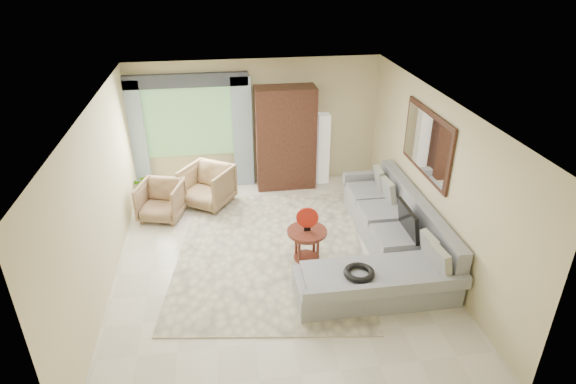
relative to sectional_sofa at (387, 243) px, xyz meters
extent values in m
plane|color=silver|center=(-1.78, 0.18, -0.28)|extent=(6.00, 6.00, 0.00)
cube|color=beige|center=(-1.83, 0.47, -0.27)|extent=(3.52, 4.38, 0.02)
cube|color=#9D9FA5|center=(0.22, 0.68, -0.08)|extent=(0.90, 2.40, 0.40)
cube|color=#9D9FA5|center=(-0.48, -0.92, -0.08)|extent=(2.30, 0.80, 0.40)
cube|color=#9D9FA5|center=(0.57, 0.28, 0.37)|extent=(0.20, 3.20, 0.50)
cube|color=#9D9FA5|center=(0.22, 1.96, 0.23)|extent=(0.90, 0.16, 0.22)
cube|color=#9D9FA5|center=(-0.48, -1.37, 0.21)|extent=(2.30, 0.10, 0.18)
cube|color=black|center=(0.27, -0.07, 0.44)|extent=(0.14, 0.74, 0.48)
torus|color=black|center=(-0.78, -1.03, 0.26)|extent=(0.43, 0.43, 0.09)
cylinder|color=#461B12|center=(-1.31, 0.03, 0.32)|extent=(0.62, 0.62, 0.04)
cylinder|color=#461B12|center=(-1.31, 0.03, 0.00)|extent=(0.41, 0.41, 0.56)
cylinder|color=#B42012|center=(-1.31, 0.03, 0.57)|extent=(0.34, 0.09, 0.34)
imported|color=#8E674D|center=(-3.69, 1.88, 0.07)|extent=(0.92, 0.94, 0.70)
imported|color=#9C8355|center=(-2.85, 2.28, 0.11)|extent=(1.17, 1.18, 0.79)
imported|color=#999999|center=(-4.09, 2.74, -0.02)|extent=(0.54, 0.49, 0.52)
cube|color=#321910|center=(-1.23, 2.90, 0.77)|extent=(1.20, 0.55, 2.10)
cube|color=silver|center=(-0.43, 2.96, 0.47)|extent=(0.24, 0.24, 1.50)
cube|color=#669E59|center=(-3.13, 3.15, 1.12)|extent=(1.80, 0.04, 1.40)
cube|color=#9EB7CC|center=(-4.18, 3.06, 0.87)|extent=(0.40, 0.08, 2.30)
cube|color=#9EB7CC|center=(-2.08, 3.06, 0.87)|extent=(0.40, 0.08, 2.30)
cube|color=#1E232D|center=(-3.13, 3.08, 1.97)|extent=(2.40, 0.12, 0.26)
cube|color=black|center=(0.69, 0.53, 1.47)|extent=(0.04, 1.70, 1.05)
cube|color=white|center=(0.66, 0.53, 1.47)|extent=(0.02, 1.54, 0.90)
camera|label=1|loc=(-2.53, -6.17, 4.24)|focal=30.00mm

